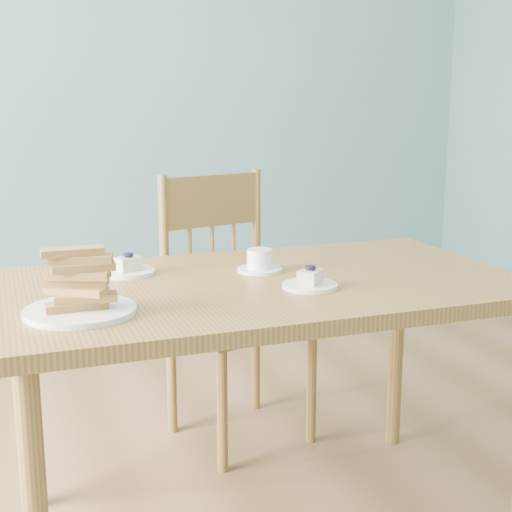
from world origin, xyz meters
The scene contains 7 objects.
room centered at (0.00, 0.00, 1.35)m, with size 5.01×5.01×2.71m.
dining_table centered at (0.16, -0.03, 0.66)m, with size 1.36×0.78×0.73m.
dining_chair centered at (0.27, 0.56, 0.48)m, with size 0.52×0.50×0.95m.
cheesecake_plate_near centered at (0.24, -0.15, 0.74)m, with size 0.14×0.14×0.06m.
cheesecake_plate_far centered at (-0.16, 0.16, 0.74)m, with size 0.14×0.14×0.06m.
coffee_cup centered at (0.19, 0.07, 0.75)m, with size 0.12×0.12×0.06m.
biscotti_plate centered at (-0.33, -0.18, 0.78)m, with size 0.25×0.25×0.15m.
Camera 1 is at (-0.49, -1.75, 1.19)m, focal length 50.00 mm.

